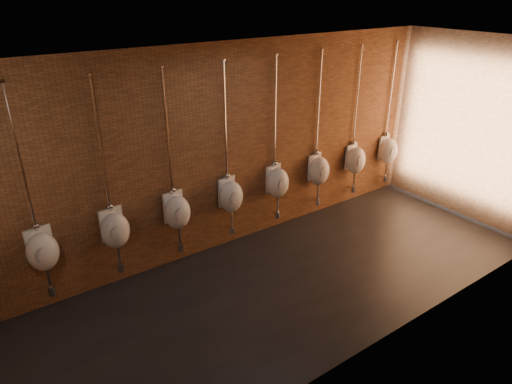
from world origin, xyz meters
The scene contains 10 objects.
ground centered at (0.00, 0.00, 0.00)m, with size 8.50×8.50×0.00m, color black.
room_shell centered at (0.00, 0.00, 2.01)m, with size 8.54×3.04×3.22m.
urinal_1 centered at (-2.61, 1.36, 0.91)m, with size 0.45×0.41×2.72m.
urinal_2 centered at (-1.69, 1.36, 0.91)m, with size 0.45×0.41×2.72m.
urinal_3 centered at (-0.77, 1.36, 0.91)m, with size 0.45×0.41×2.72m.
urinal_4 centered at (0.16, 1.36, 0.91)m, with size 0.45×0.41×2.72m.
urinal_5 centered at (1.08, 1.36, 0.91)m, with size 0.45×0.41×2.72m.
urinal_6 centered at (2.00, 1.36, 0.91)m, with size 0.45×0.41×2.72m.
urinal_7 centered at (2.92, 1.36, 0.91)m, with size 0.45×0.41×2.72m.
urinal_8 centered at (3.84, 1.36, 0.91)m, with size 0.45×0.41×2.72m.
Camera 1 is at (-3.22, -4.11, 3.93)m, focal length 32.00 mm.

